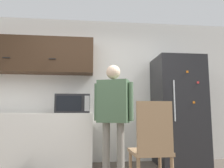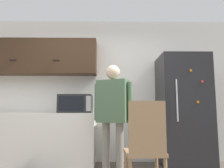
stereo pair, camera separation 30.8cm
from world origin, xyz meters
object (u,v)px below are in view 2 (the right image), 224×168
(microwave, at_px, (76,104))
(chair, at_px, (146,144))
(refrigerator, at_px, (183,110))
(person, at_px, (113,107))

(microwave, distance_m, chair, 1.68)
(refrigerator, bearing_deg, person, -156.12)
(microwave, bearing_deg, person, -38.65)
(person, xyz_separation_m, chair, (0.35, -0.78, -0.43))
(refrigerator, distance_m, chair, 1.64)
(microwave, distance_m, refrigerator, 1.86)
(microwave, height_order, chair, microwave)
(chair, bearing_deg, microwave, -54.96)
(microwave, bearing_deg, chair, -52.88)
(person, height_order, refrigerator, refrigerator)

